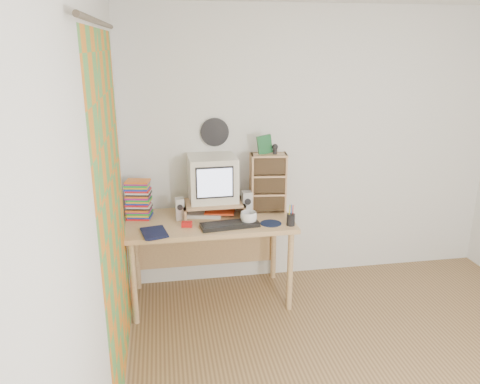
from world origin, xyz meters
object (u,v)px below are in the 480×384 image
object	(u,v)px
desk	(209,231)
mug	(249,218)
keyboard	(230,225)
diary	(142,233)
crt_monitor	(213,179)
dvd_stack	(139,203)
cd_rack	(268,183)

from	to	relation	value
desk	mug	bearing A→B (deg)	-36.45
keyboard	diary	distance (m)	0.70
crt_monitor	diary	xyz separation A→B (m)	(-0.60, -0.42, -0.29)
dvd_stack	cd_rack	world-z (taller)	cd_rack
desk	dvd_stack	xyz separation A→B (m)	(-0.58, 0.07, 0.27)
desk	crt_monitor	world-z (taller)	crt_monitor
crt_monitor	cd_rack	distance (m)	0.49
cd_rack	desk	bearing A→B (deg)	-166.74
desk	diary	xyz separation A→B (m)	(-0.55, -0.33, 0.16)
crt_monitor	dvd_stack	world-z (taller)	crt_monitor
dvd_stack	diary	world-z (taller)	dvd_stack
crt_monitor	desk	bearing A→B (deg)	-123.03
cd_rack	mug	distance (m)	0.43
cd_rack	diary	world-z (taller)	cd_rack
keyboard	diary	xyz separation A→B (m)	(-0.70, -0.07, 0.01)
diary	desk	bearing A→B (deg)	19.88
desk	dvd_stack	bearing A→B (deg)	173.57
crt_monitor	dvd_stack	distance (m)	0.66
desk	cd_rack	world-z (taller)	cd_rack
dvd_stack	diary	size ratio (longest dim) A/B	1.22
desk	diary	distance (m)	0.66
mug	diary	xyz separation A→B (m)	(-0.86, -0.10, -0.03)
cd_rack	crt_monitor	bearing A→B (deg)	-176.16
diary	mug	bearing A→B (deg)	-4.46
mug	diary	world-z (taller)	mug
keyboard	diary	size ratio (longest dim) A/B	2.11
keyboard	cd_rack	size ratio (longest dim) A/B	0.92
desk	cd_rack	xyz separation A→B (m)	(0.54, 0.07, 0.39)
dvd_stack	cd_rack	size ratio (longest dim) A/B	0.53
crt_monitor	diary	world-z (taller)	crt_monitor
desk	cd_rack	size ratio (longest dim) A/B	2.71
desk	mug	distance (m)	0.43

